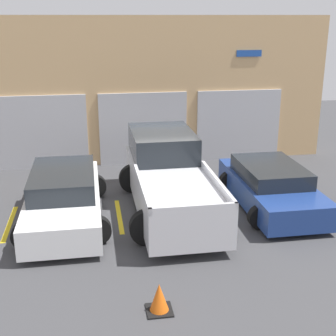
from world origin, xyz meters
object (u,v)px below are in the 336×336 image
(sedan_white, at_px, (64,197))
(traffic_cone, at_px, (159,299))
(sedan_side, at_px, (271,187))
(pickup_truck, at_px, (169,177))

(sedan_white, distance_m, traffic_cone, 4.70)
(sedan_white, relative_size, sedan_side, 1.12)
(pickup_truck, bearing_deg, traffic_cone, -101.72)
(pickup_truck, relative_size, sedan_side, 1.29)
(pickup_truck, distance_m, sedan_white, 2.81)
(sedan_white, relative_size, traffic_cone, 8.62)
(sedan_white, bearing_deg, traffic_cone, -67.19)
(pickup_truck, relative_size, traffic_cone, 10.00)
(traffic_cone, bearing_deg, sedan_white, 112.81)
(pickup_truck, height_order, traffic_cone, pickup_truck)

